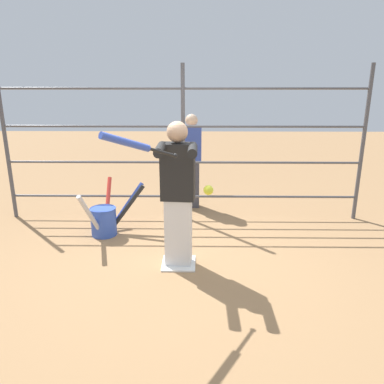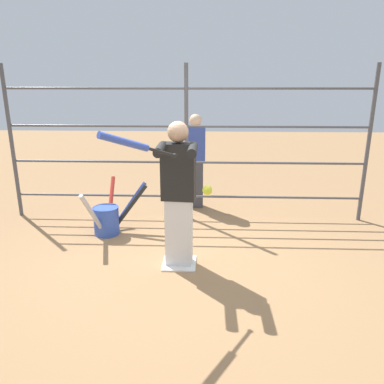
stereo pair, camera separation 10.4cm
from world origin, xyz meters
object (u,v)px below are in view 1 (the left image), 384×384
object	(u,v)px
baseball_bat_swinging	(133,144)
softball_in_flight	(208,190)
bat_bucket	(105,219)
batter	(178,191)
bystander_behind_fence	(192,160)

from	to	relation	value
baseball_bat_swinging	softball_in_flight	xyz separation A→B (m)	(-0.68, -0.18, -0.48)
bat_bucket	baseball_bat_swinging	bearing A→B (deg)	113.51
batter	bat_bucket	bearing A→B (deg)	-39.86
batter	softball_in_flight	distance (m)	0.71
softball_in_flight	bat_bucket	xyz separation A→B (m)	(1.42, -1.51, -0.88)
bystander_behind_fence	baseball_bat_swinging	bearing A→B (deg)	80.89
bat_bucket	softball_in_flight	bearing A→B (deg)	133.14
batter	bystander_behind_fence	size ratio (longest dim) A/B	1.07
baseball_bat_swinging	softball_in_flight	bearing A→B (deg)	-165.05
batter	baseball_bat_swinging	xyz separation A→B (m)	(0.35, 0.78, 0.67)
batter	bat_bucket	distance (m)	1.58
bat_bucket	bystander_behind_fence	distance (m)	1.84
softball_in_flight	bat_bucket	bearing A→B (deg)	-46.86
baseball_bat_swinging	bystander_behind_fence	distance (m)	3.07
baseball_bat_swinging	softball_in_flight	size ratio (longest dim) A/B	6.56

